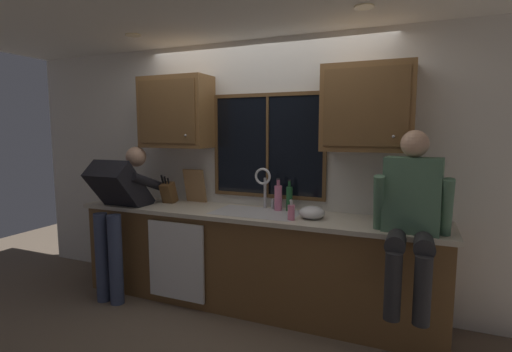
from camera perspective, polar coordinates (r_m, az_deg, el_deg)
The scene contains 24 objects.
back_wall at distance 3.82m, azimuth 1.12°, elevation 0.86°, with size 5.82×0.12×2.55m, color silver.
ceiling_downlight_left at distance 3.86m, azimuth -18.06°, elevation 19.54°, with size 0.14×0.14×0.01m, color #FFEAB2.
ceiling_downlight_right at distance 3.02m, azimuth 16.00°, elevation 23.32°, with size 0.14×0.14×0.01m, color #FFEAB2.
window_glass at distance 3.71m, azimuth 1.80°, elevation 4.55°, with size 1.10×0.02×0.95m, color black.
window_frame_top at distance 3.72m, azimuth 1.78°, elevation 12.15°, with size 1.17×0.02×0.04m, color brown.
window_frame_bottom at distance 3.76m, azimuth 1.72°, elevation -2.99°, with size 1.17×0.02×0.04m, color brown.
window_frame_left at distance 3.94m, azimuth -5.99°, elevation 4.65°, with size 0.04×0.02×0.95m, color brown.
window_frame_right at distance 3.54m, azimuth 10.37°, elevation 4.32°, with size 0.04×0.02×0.95m, color brown.
window_mullion_center at distance 3.70m, azimuth 1.74°, elevation 4.54°, with size 0.02×0.02×0.95m, color brown.
lower_cabinet_run at distance 3.69m, azimuth -0.98°, elevation -12.69°, with size 3.42×0.58×0.88m, color brown.
countertop at distance 3.54m, azimuth -1.12°, elevation -5.77°, with size 3.48×0.62×0.04m, color beige.
dishwasher_front at distance 3.71m, azimuth -11.99°, elevation -12.44°, with size 0.60×0.02×0.74m, color white.
upper_cabinet_left at distance 4.02m, azimuth -11.97°, elevation 9.36°, with size 0.74×0.36×0.72m.
upper_cabinet_right at distance 3.33m, azimuth 16.47°, elevation 9.77°, with size 0.74×0.36×0.72m.
sink at distance 3.54m, azimuth 0.05°, elevation -7.06°, with size 0.80×0.46×0.21m.
faucet at distance 3.64m, azimuth 1.26°, elevation -1.06°, with size 0.18×0.09×0.40m.
person_standing at distance 4.01m, azimuth -19.92°, elevation -4.07°, with size 0.53×0.71×1.51m.
person_sitting_on_counter at distance 2.95m, azimuth 22.40°, elevation -4.82°, with size 0.54×0.61×1.26m.
knife_block at distance 4.06m, azimuth -13.04°, elevation -2.47°, with size 0.12×0.18×0.32m.
cutting_board at distance 4.04m, azimuth -9.21°, elevation -1.47°, with size 0.24×0.02×0.36m, color #997047.
mixing_bowl at distance 3.31m, azimuth 8.40°, elevation -5.49°, with size 0.22×0.22×0.11m, color silver.
soap_dispenser at distance 3.23m, azimuth 5.32°, elevation -5.44°, with size 0.06×0.07×0.18m.
bottle_green_glass at distance 3.58m, azimuth 5.03°, elevation -3.33°, with size 0.06×0.06×0.30m.
bottle_tall_clear at distance 3.59m, azimuth 3.37°, elevation -3.21°, with size 0.07×0.07×0.31m.
Camera 1 is at (1.41, -3.47, 1.68)m, focal length 26.52 mm.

